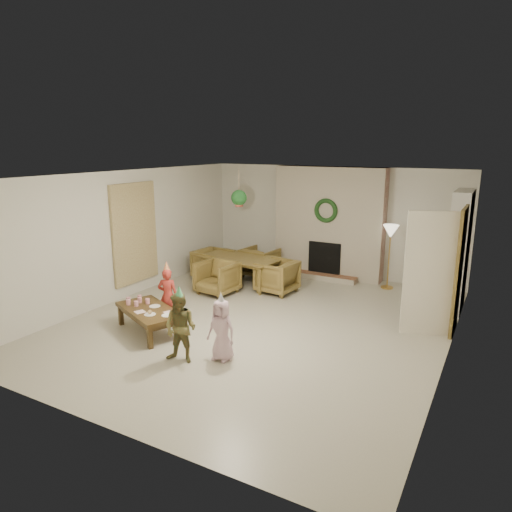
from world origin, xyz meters
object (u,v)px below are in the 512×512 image
Objects in this scene: dining_table at (240,271)px; dining_chair_right at (277,276)px; child_red at (168,296)px; dining_chair_far at (260,262)px; child_pink at (222,330)px; coffee_table_top at (149,310)px; dining_chair_near at (217,278)px; dining_chair_left at (213,264)px; child_plaid at (181,328)px.

dining_chair_right is at bearing 0.00° from dining_table.
child_red is at bearing -14.09° from dining_chair_right.
dining_chair_far is 0.84× the size of child_pink.
dining_chair_far is 3.72m from coffee_table_top.
child_red is at bearing 95.95° from dining_chair_far.
dining_chair_near is at bearing -105.61° from child_red.
coffee_table_top is (0.14, -2.20, 0.03)m from dining_chair_near.
dining_chair_near is at bearing 90.00° from dining_chair_far.
dining_chair_left is 0.57× the size of coffee_table_top.
child_red reaches higher than dining_chair_right.
dining_chair_left reaches higher than dining_table.
dining_chair_near and dining_chair_right have the same top height.
child_plaid is (1.16, -3.56, 0.19)m from dining_table.
dining_chair_near is 3.00m from child_pink.
dining_chair_near is (-0.09, -0.76, 0.03)m from dining_table.
child_pink is at bearing 18.56° from dining_chair_right.
dining_chair_near is 2.21m from coffee_table_top.
child_pink is (0.46, 0.33, -0.06)m from child_plaid.
child_red is 0.96× the size of child_plaid.
dining_chair_right is at bearing -130.89° from child_red.
child_plaid is at bearing -59.60° from dining_chair_near.
dining_table is at bearing -90.00° from dining_chair_right.
child_plaid is 1.13× the size of child_pink.
dining_table is 3.61m from child_pink.
dining_chair_near is at bearing -90.00° from dining_table.
child_red is at bearing 114.58° from coffee_table_top.
coffee_table_top is (-0.03, -3.72, 0.03)m from dining_chair_far.
dining_chair_far is 1.00× the size of dining_chair_left.
child_plaid is at bearing -143.02° from child_pink.
dining_table is 1.34× the size of coffee_table_top.
child_pink is at bearing 14.83° from coffee_table_top.
dining_chair_far is at bearing 112.61° from child_pink.
child_red reaches higher than child_pink.
child_pink is (2.38, -3.31, 0.11)m from dining_chair_left.
dining_table is at bearing 100.64° from child_plaid.
child_red is 1.08× the size of child_pink.
coffee_table_top is 1.26m from child_plaid.
dining_chair_left is 4.08m from child_pink.
dining_chair_right is 2.99m from coffee_table_top.
dining_chair_left is (-0.76, 0.09, 0.03)m from dining_table.
dining_table is at bearing 118.21° from child_pink.
dining_chair_left is 2.70m from child_red.
dining_chair_far is at bearing 114.06° from coffee_table_top.
dining_chair_left reaches higher than coffee_table_top.
dining_chair_near is at bearing 126.21° from child_pink.
dining_chair_near is 0.57× the size of coffee_table_top.
child_pink is (0.67, -3.12, 0.11)m from dining_chair_right.
dining_chair_near is 1.00× the size of dining_chair_right.
child_plaid is (1.10, -0.59, 0.13)m from coffee_table_top.
dining_chair_left is 1.00× the size of dining_chair_right.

